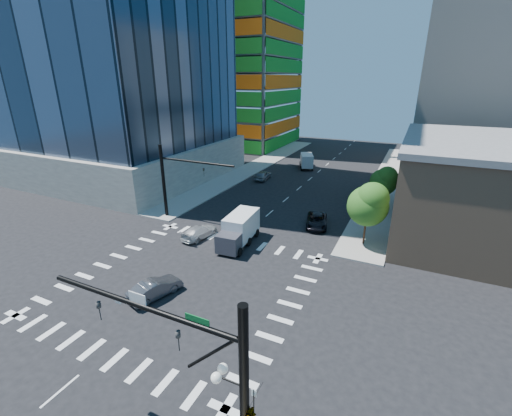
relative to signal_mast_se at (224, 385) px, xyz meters
The scene contains 18 objects.
ground 16.42m from the signal_mast_se, 132.67° to the left, with size 160.00×160.00×0.00m, color black.
road_markings 16.42m from the signal_mast_se, 132.67° to the left, with size 20.00×20.00×0.01m, color silver.
sidewalk_ne 51.77m from the signal_mast_se, 87.89° to the left, with size 5.00×60.00×0.15m, color gray.
sidewalk_nw 56.66m from the signal_mast_se, 114.16° to the left, with size 5.00×60.00×0.15m, color gray.
construction_building 84.98m from the signal_mast_se, 117.37° to the left, with size 25.16×34.50×70.60m.
commercial_building 36.46m from the signal_mast_se, 66.74° to the left, with size 20.50×22.50×10.60m.
bg_building_ne 69.08m from the signal_mast_se, 76.15° to the left, with size 24.00×30.00×28.00m, color slate.
signal_mast_se is the anchor object (origin of this frame).
signal_mast_nw 30.88m from the signal_mast_se, 131.85° to the left, with size 10.20×0.40×9.00m.
tree_south 25.49m from the signal_mast_se, 85.44° to the left, with size 4.16×4.16×6.82m.
tree_north 37.49m from the signal_mast_se, 86.44° to the left, with size 3.54×3.52×5.78m.
no_parking_sign 4.41m from the signal_mast_se, 87.74° to the left, with size 0.30×0.06×2.20m.
car_nb_far 28.67m from the signal_mast_se, 97.94° to the left, with size 2.32×5.04×1.40m, color black.
car_sb_near 24.90m from the signal_mast_se, 127.01° to the left, with size 1.91×4.69×1.36m, color silver.
car_sb_mid 47.37m from the signal_mast_se, 112.28° to the left, with size 1.87×4.65×1.58m, color gray.
car_sb_cross 15.36m from the signal_mast_se, 142.95° to the left, with size 1.55×4.43×1.46m, color #535258.
box_truck_near 22.54m from the signal_mast_se, 116.95° to the left, with size 3.03×6.18×3.15m.
box_truck_far 56.74m from the signal_mast_se, 103.99° to the left, with size 4.17×5.90×2.85m.
Camera 1 is at (16.15, -20.25, 16.53)m, focal length 24.00 mm.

